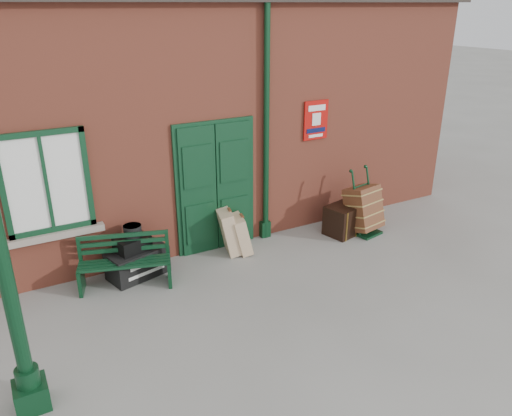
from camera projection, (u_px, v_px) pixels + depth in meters
ground at (275, 280)px, 7.74m from camera, size 80.00×80.00×0.00m
station_building at (185, 104)px, 9.75m from camera, size 10.30×4.30×4.36m
canopy_column at (9, 293)px, 4.79m from camera, size 0.34×0.34×3.61m
bench at (125, 260)px, 7.47m from camera, size 1.41×0.80×0.83m
houdini_trunk at (138, 262)px, 7.81m from camera, size 1.00×0.71×0.45m
strongbox at (132, 244)px, 7.66m from camera, size 0.57×0.48×0.22m
hatbox at (133, 231)px, 7.62m from camera, size 0.33×0.33×0.18m
suitcase_back at (229, 231)px, 8.49m from camera, size 0.47×0.61×0.78m
suitcase_front at (241, 234)px, 8.51m from camera, size 0.43×0.55×0.67m
porter_trolley at (364, 209)px, 9.21m from camera, size 0.69×0.73×1.20m
dark_trunk at (346, 219)px, 9.26m from camera, size 0.86×0.66×0.55m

